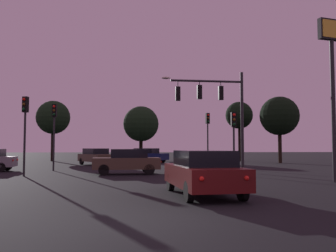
{
  "coord_description": "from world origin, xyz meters",
  "views": [
    {
      "loc": [
        -0.32,
        -8.02,
        1.63
      ],
      "look_at": [
        1.8,
        13.83,
        2.94
      ],
      "focal_mm": 38.28,
      "sensor_mm": 36.0,
      "label": 1
    }
  ],
  "objects_px": {
    "traffic_signal_mast_arm": "(217,103)",
    "car_far_lane": "(96,156)",
    "car_crossing_left": "(127,161)",
    "tree_left_far": "(279,116)",
    "traffic_light_corner_left": "(25,120)",
    "tree_right_cluster": "(239,116)",
    "traffic_light_median": "(54,124)",
    "car_parked_lot": "(147,155)",
    "traffic_light_corner_right": "(234,130)",
    "store_sign_illuminated": "(332,63)",
    "tree_center_horizon": "(141,124)",
    "traffic_light_far_side": "(208,129)",
    "tree_behind_sign": "(53,118)",
    "car_nearside_lane": "(203,172)"
  },
  "relations": [
    {
      "from": "tree_left_far",
      "to": "tree_right_cluster",
      "type": "distance_m",
      "value": 5.84
    },
    {
      "from": "car_far_lane",
      "to": "traffic_signal_mast_arm",
      "type": "bearing_deg",
      "value": -51.65
    },
    {
      "from": "car_parked_lot",
      "to": "tree_center_horizon",
      "type": "height_order",
      "value": "tree_center_horizon"
    },
    {
      "from": "traffic_light_corner_left",
      "to": "car_crossing_left",
      "type": "relative_size",
      "value": 1.09
    },
    {
      "from": "traffic_light_far_side",
      "to": "car_crossing_left",
      "type": "xyz_separation_m",
      "value": [
        -6.59,
        -7.57,
        -2.39
      ]
    },
    {
      "from": "tree_behind_sign",
      "to": "tree_right_cluster",
      "type": "relative_size",
      "value": 1.02
    },
    {
      "from": "tree_right_cluster",
      "to": "car_parked_lot",
      "type": "bearing_deg",
      "value": -163.7
    },
    {
      "from": "tree_left_far",
      "to": "tree_behind_sign",
      "type": "bearing_deg",
      "value": 163.53
    },
    {
      "from": "traffic_light_corner_left",
      "to": "tree_right_cluster",
      "type": "relative_size",
      "value": 0.64
    },
    {
      "from": "traffic_light_corner_right",
      "to": "car_crossing_left",
      "type": "height_order",
      "value": "traffic_light_corner_right"
    },
    {
      "from": "tree_center_horizon",
      "to": "car_far_lane",
      "type": "bearing_deg",
      "value": -108.04
    },
    {
      "from": "tree_right_cluster",
      "to": "traffic_light_corner_left",
      "type": "bearing_deg",
      "value": -132.76
    },
    {
      "from": "traffic_light_median",
      "to": "tree_center_horizon",
      "type": "relative_size",
      "value": 0.66
    },
    {
      "from": "traffic_signal_mast_arm",
      "to": "car_parked_lot",
      "type": "bearing_deg",
      "value": 104.27
    },
    {
      "from": "traffic_signal_mast_arm",
      "to": "tree_left_far",
      "type": "relative_size",
      "value": 0.94
    },
    {
      "from": "car_far_lane",
      "to": "store_sign_illuminated",
      "type": "xyz_separation_m",
      "value": [
        12.83,
        -17.73,
        4.82
      ]
    },
    {
      "from": "tree_left_far",
      "to": "tree_right_cluster",
      "type": "bearing_deg",
      "value": 118.35
    },
    {
      "from": "tree_left_far",
      "to": "tree_right_cluster",
      "type": "relative_size",
      "value": 0.99
    },
    {
      "from": "traffic_light_far_side",
      "to": "tree_right_cluster",
      "type": "bearing_deg",
      "value": 61.79
    },
    {
      "from": "car_parked_lot",
      "to": "tree_left_far",
      "type": "bearing_deg",
      "value": -7.93
    },
    {
      "from": "traffic_signal_mast_arm",
      "to": "store_sign_illuminated",
      "type": "distance_m",
      "value": 7.81
    },
    {
      "from": "car_far_lane",
      "to": "store_sign_illuminated",
      "type": "distance_m",
      "value": 22.4
    },
    {
      "from": "car_parked_lot",
      "to": "tree_center_horizon",
      "type": "xyz_separation_m",
      "value": [
        -0.47,
        9.38,
        3.91
      ]
    },
    {
      "from": "traffic_light_median",
      "to": "tree_behind_sign",
      "type": "bearing_deg",
      "value": 102.55
    },
    {
      "from": "tree_left_far",
      "to": "store_sign_illuminated",
      "type": "bearing_deg",
      "value": -106.19
    },
    {
      "from": "traffic_light_median",
      "to": "tree_right_cluster",
      "type": "relative_size",
      "value": 0.66
    },
    {
      "from": "store_sign_illuminated",
      "to": "tree_left_far",
      "type": "height_order",
      "value": "store_sign_illuminated"
    },
    {
      "from": "store_sign_illuminated",
      "to": "car_nearside_lane",
      "type": "bearing_deg",
      "value": -150.99
    },
    {
      "from": "traffic_light_far_side",
      "to": "tree_behind_sign",
      "type": "xyz_separation_m",
      "value": [
        -15.67,
        13.79,
        1.95
      ]
    },
    {
      "from": "traffic_light_far_side",
      "to": "car_far_lane",
      "type": "distance_m",
      "value": 10.79
    },
    {
      "from": "tree_center_horizon",
      "to": "car_crossing_left",
      "type": "bearing_deg",
      "value": -93.1
    },
    {
      "from": "car_crossing_left",
      "to": "tree_left_far",
      "type": "xyz_separation_m",
      "value": [
        15.58,
        14.08,
        4.09
      ]
    },
    {
      "from": "traffic_light_corner_right",
      "to": "car_nearside_lane",
      "type": "bearing_deg",
      "value": -112.37
    },
    {
      "from": "traffic_light_far_side",
      "to": "car_nearside_lane",
      "type": "xyz_separation_m",
      "value": [
        -3.85,
        -17.42,
        -2.39
      ]
    },
    {
      "from": "car_far_lane",
      "to": "tree_right_cluster",
      "type": "height_order",
      "value": "tree_right_cluster"
    },
    {
      "from": "traffic_signal_mast_arm",
      "to": "car_far_lane",
      "type": "xyz_separation_m",
      "value": [
        -8.8,
        11.12,
        -3.71
      ]
    },
    {
      "from": "tree_right_cluster",
      "to": "traffic_light_median",
      "type": "bearing_deg",
      "value": -139.32
    },
    {
      "from": "traffic_light_median",
      "to": "car_far_lane",
      "type": "relative_size",
      "value": 1.01
    },
    {
      "from": "traffic_light_median",
      "to": "car_crossing_left",
      "type": "distance_m",
      "value": 6.84
    },
    {
      "from": "traffic_light_median",
      "to": "traffic_light_far_side",
      "type": "distance_m",
      "value": 12.36
    },
    {
      "from": "store_sign_illuminated",
      "to": "tree_right_cluster",
      "type": "xyz_separation_m",
      "value": [
        3.05,
        25.14,
        -0.24
      ]
    },
    {
      "from": "traffic_signal_mast_arm",
      "to": "traffic_light_corner_left",
      "type": "xyz_separation_m",
      "value": [
        -11.53,
        -1.58,
        -1.31
      ]
    },
    {
      "from": "traffic_light_far_side",
      "to": "tree_right_cluster",
      "type": "distance_m",
      "value": 13.37
    },
    {
      "from": "tree_center_horizon",
      "to": "tree_right_cluster",
      "type": "bearing_deg",
      "value": -28.33
    },
    {
      "from": "car_nearside_lane",
      "to": "tree_center_horizon",
      "type": "relative_size",
      "value": 0.66
    },
    {
      "from": "tree_left_far",
      "to": "car_far_lane",
      "type": "bearing_deg",
      "value": -172.98
    },
    {
      "from": "car_nearside_lane",
      "to": "car_crossing_left",
      "type": "bearing_deg",
      "value": 105.55
    },
    {
      "from": "traffic_light_corner_right",
      "to": "traffic_light_far_side",
      "type": "relative_size",
      "value": 0.83
    },
    {
      "from": "car_crossing_left",
      "to": "traffic_light_median",
      "type": "bearing_deg",
      "value": 144.03
    },
    {
      "from": "traffic_light_far_side",
      "to": "tree_right_cluster",
      "type": "xyz_separation_m",
      "value": [
        6.23,
        11.62,
        2.19
      ]
    }
  ]
}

